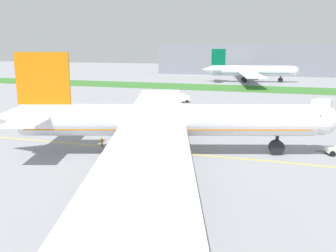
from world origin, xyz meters
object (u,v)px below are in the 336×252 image
object	(u,v)px
ground_crew_wingwalker_port	(102,142)
service_truck_fuel_bowser	(180,98)
airliner_foreground	(162,121)
parked_airliner_far_left	(249,71)
service_truck_catering_van	(322,103)

from	to	relation	value
ground_crew_wingwalker_port	service_truck_fuel_bowser	size ratio (longest dim) A/B	0.26
airliner_foreground	parked_airliner_far_left	bearing A→B (deg)	88.58
service_truck_catering_van	parked_airliner_far_left	world-z (taller)	parked_airliner_far_left
ground_crew_wingwalker_port	airliner_foreground	bearing A→B (deg)	-5.03
service_truck_fuel_bowser	airliner_foreground	bearing A→B (deg)	-77.65
airliner_foreground	parked_airliner_far_left	size ratio (longest dim) A/B	1.20
airliner_foreground	ground_crew_wingwalker_port	size ratio (longest dim) A/B	55.74
service_truck_fuel_bowser	parked_airliner_far_left	distance (m)	75.52
airliner_foreground	parked_airliner_far_left	distance (m)	128.35
service_truck_catering_van	parked_airliner_far_left	xyz separation A→B (m)	(-26.57, 71.11, 4.05)
service_truck_fuel_bowser	service_truck_catering_van	bearing A→B (deg)	3.82
parked_airliner_far_left	airliner_foreground	bearing A→B (deg)	-91.42
service_truck_catering_van	service_truck_fuel_bowser	bearing A→B (deg)	-176.18
service_truck_fuel_bowser	service_truck_catering_van	size ratio (longest dim) A/B	1.06
service_truck_fuel_bowser	service_truck_catering_van	world-z (taller)	service_truck_fuel_bowser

